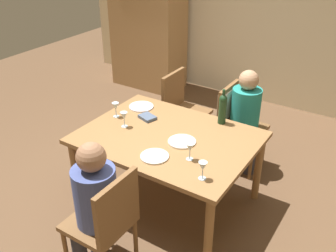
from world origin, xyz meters
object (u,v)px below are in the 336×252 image
armoire_cabinet (148,17)px  wine_bottle_tall_green (223,108)px  person_man_bearded (94,200)px  dinner_plate_guest_left (182,142)px  dinner_plate_guest_right (155,156)px  chair_far_left (181,106)px  wine_glass_centre (203,167)px  dinner_plate_host (141,107)px  wine_glass_far (190,148)px  handbag (213,148)px  wine_glass_near_left (124,116)px  chair_far_right (234,115)px  wine_glass_near_right (116,107)px  chair_near (107,220)px  dining_table (168,143)px  person_woman_host (247,114)px

armoire_cabinet → wine_bottle_tall_green: armoire_cabinet is taller
person_man_bearded → dinner_plate_guest_left: bearing=-11.4°
dinner_plate_guest_right → chair_far_left: bearing=111.9°
wine_glass_centre → dinner_plate_host: bearing=146.4°
wine_glass_far → armoire_cabinet: bearing=131.0°
armoire_cabinet → handbag: (1.87, -1.37, -0.99)m
person_man_bearded → wine_glass_near_left: bearing=24.8°
chair_far_right → wine_glass_centre: 1.42m
chair_far_left → wine_glass_near_right: (-0.20, -0.92, 0.31)m
chair_near → wine_glass_centre: chair_near is taller
wine_glass_near_right → handbag: size_ratio=0.53×
wine_bottle_tall_green → handbag: wine_bottle_tall_green is taller
wine_glass_near_left → handbag: 1.34m
wine_glass_near_right → dinner_plate_guest_right: bearing=-28.2°
wine_glass_near_left → wine_glass_centre: bearing=-17.8°
person_man_bearded → wine_bottle_tall_green: bearing=-12.6°
wine_glass_near_left → armoire_cabinet: bearing=120.8°
person_man_bearded → chair_far_left: bearing=12.0°
chair_far_right → dinner_plate_host: 1.00m
wine_glass_centre → dinner_plate_host: size_ratio=0.59×
dining_table → person_woman_host: person_woman_host is taller
person_woman_host → dinner_plate_guest_right: person_woman_host is taller
wine_bottle_tall_green → wine_glass_far: (0.06, -0.70, -0.05)m
wine_bottle_tall_green → wine_glass_near_right: wine_bottle_tall_green is taller
wine_bottle_tall_green → wine_glass_centre: bearing=-73.2°
armoire_cabinet → wine_glass_near_left: (1.43, -2.40, -0.25)m
wine_glass_near_right → handbag: (0.63, 0.92, -0.74)m
wine_bottle_tall_green → person_woman_host: bearing=81.0°
wine_bottle_tall_green → wine_glass_near_right: size_ratio=2.31×
armoire_cabinet → wine_glass_centre: armoire_cabinet is taller
handbag → dinner_plate_guest_right: bearing=-86.1°
chair_far_right → chair_near: 1.92m
dining_table → wine_glass_far: bearing=-32.2°
chair_near → dinner_plate_guest_right: 0.65m
armoire_cabinet → person_woman_host: (2.24, -1.37, -0.44)m
dinner_plate_guest_right → handbag: (-0.09, 1.31, -0.64)m
wine_glass_centre → dinner_plate_guest_left: size_ratio=0.61×
chair_near → dinner_plate_host: chair_near is taller
person_man_bearded → wine_glass_far: 0.85m
chair_near → handbag: 1.97m
dinner_plate_guest_left → dining_table: bearing=170.3°
person_man_bearded → person_woman_host: bearing=-11.7°
chair_far_left → handbag: chair_far_left is taller
armoire_cabinet → dining_table: bearing=-51.3°
armoire_cabinet → wine_bottle_tall_green: (2.16, -1.85, -0.20)m
chair_far_right → wine_glass_near_left: chair_far_right is taller
armoire_cabinet → chair_near: (1.96, -3.29, -0.56)m
dinner_plate_guest_right → chair_near: bearing=-90.6°
person_man_bearded → wine_glass_centre: (0.59, 0.56, 0.18)m
chair_near → chair_far_left: (-0.52, 1.92, 0.00)m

